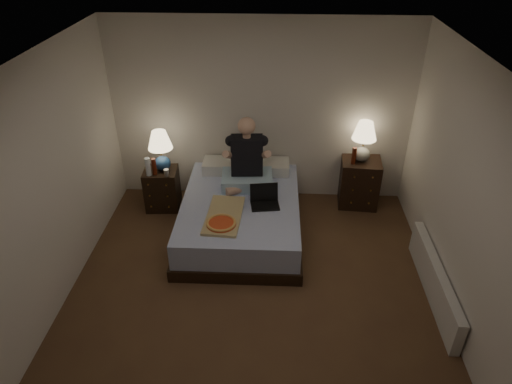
# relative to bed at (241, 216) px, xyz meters

# --- Properties ---
(floor) EXTENTS (4.00, 4.50, 0.00)m
(floor) POSITION_rel_bed_xyz_m (0.21, -1.29, -0.24)
(floor) COLOR brown
(floor) RESTS_ON ground
(ceiling) EXTENTS (4.00, 4.50, 0.00)m
(ceiling) POSITION_rel_bed_xyz_m (0.21, -1.29, 2.26)
(ceiling) COLOR white
(ceiling) RESTS_ON ground
(wall_back) EXTENTS (4.00, 0.00, 2.50)m
(wall_back) POSITION_rel_bed_xyz_m (0.21, 0.96, 1.01)
(wall_back) COLOR silver
(wall_back) RESTS_ON ground
(wall_left) EXTENTS (0.00, 4.50, 2.50)m
(wall_left) POSITION_rel_bed_xyz_m (-1.79, -1.29, 1.01)
(wall_left) COLOR silver
(wall_left) RESTS_ON ground
(wall_right) EXTENTS (0.00, 4.50, 2.50)m
(wall_right) POSITION_rel_bed_xyz_m (2.21, -1.29, 1.01)
(wall_right) COLOR silver
(wall_right) RESTS_ON ground
(bed) EXTENTS (1.45, 1.93, 0.48)m
(bed) POSITION_rel_bed_xyz_m (0.00, 0.00, 0.00)
(bed) COLOR #596CB3
(bed) RESTS_ON floor
(nightstand_left) EXTENTS (0.47, 0.43, 0.57)m
(nightstand_left) POSITION_rel_bed_xyz_m (-1.13, 0.54, 0.05)
(nightstand_left) COLOR black
(nightstand_left) RESTS_ON floor
(nightstand_right) EXTENTS (0.55, 0.51, 0.68)m
(nightstand_right) POSITION_rel_bed_xyz_m (1.59, 0.76, 0.10)
(nightstand_right) COLOR black
(nightstand_right) RESTS_ON floor
(lamp_left) EXTENTS (0.38, 0.38, 0.56)m
(lamp_left) POSITION_rel_bed_xyz_m (-1.09, 0.56, 0.61)
(lamp_left) COLOR navy
(lamp_left) RESTS_ON nightstand_left
(lamp_right) EXTENTS (0.39, 0.39, 0.56)m
(lamp_right) POSITION_rel_bed_xyz_m (1.57, 0.76, 0.72)
(lamp_right) COLOR gray
(lamp_right) RESTS_ON nightstand_right
(water_bottle) EXTENTS (0.07, 0.07, 0.25)m
(water_bottle) POSITION_rel_bed_xyz_m (-1.24, 0.40, 0.46)
(water_bottle) COLOR white
(water_bottle) RESTS_ON nightstand_left
(soda_can) EXTENTS (0.07, 0.07, 0.10)m
(soda_can) POSITION_rel_bed_xyz_m (-1.00, 0.39, 0.38)
(soda_can) COLOR beige
(soda_can) RESTS_ON nightstand_left
(beer_bottle_left) EXTENTS (0.06, 0.06, 0.23)m
(beer_bottle_left) POSITION_rel_bed_xyz_m (-1.17, 0.43, 0.45)
(beer_bottle_left) COLOR #4F190B
(beer_bottle_left) RESTS_ON nightstand_left
(beer_bottle_right) EXTENTS (0.06, 0.06, 0.23)m
(beer_bottle_right) POSITION_rel_bed_xyz_m (1.46, 0.67, 0.55)
(beer_bottle_right) COLOR #541B0C
(beer_bottle_right) RESTS_ON nightstand_right
(person) EXTENTS (0.69, 0.56, 0.93)m
(person) POSITION_rel_bed_xyz_m (0.06, 0.36, 0.71)
(person) COLOR black
(person) RESTS_ON bed
(laptop) EXTENTS (0.38, 0.33, 0.24)m
(laptop) POSITION_rel_bed_xyz_m (0.31, -0.12, 0.36)
(laptop) COLOR black
(laptop) RESTS_ON bed
(pizza_box) EXTENTS (0.45, 0.78, 0.08)m
(pizza_box) POSITION_rel_bed_xyz_m (-0.17, -0.56, 0.28)
(pizza_box) COLOR tan
(pizza_box) RESTS_ON bed
(radiator) EXTENTS (0.10, 1.60, 0.40)m
(radiator) POSITION_rel_bed_xyz_m (2.14, -1.05, -0.04)
(radiator) COLOR silver
(radiator) RESTS_ON floor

